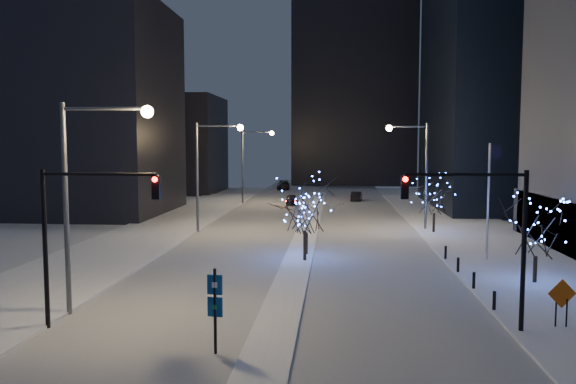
# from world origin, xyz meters

# --- Properties ---
(ground) EXTENTS (160.00, 160.00, 0.00)m
(ground) POSITION_xyz_m (0.00, 0.00, 0.00)
(ground) COLOR silver
(ground) RESTS_ON ground
(road) EXTENTS (20.00, 130.00, 0.02)m
(road) POSITION_xyz_m (0.00, 35.00, 0.01)
(road) COLOR #ACB0BB
(road) RESTS_ON ground
(median) EXTENTS (2.00, 80.00, 0.15)m
(median) POSITION_xyz_m (0.00, 30.00, 0.07)
(median) COLOR white
(median) RESTS_ON ground
(east_sidewalk) EXTENTS (10.00, 90.00, 0.15)m
(east_sidewalk) POSITION_xyz_m (15.00, 20.00, 0.07)
(east_sidewalk) COLOR white
(east_sidewalk) RESTS_ON ground
(west_sidewalk) EXTENTS (8.00, 90.00, 0.15)m
(west_sidewalk) POSITION_xyz_m (-14.00, 20.00, 0.07)
(west_sidewalk) COLOR white
(west_sidewalk) RESTS_ON ground
(filler_west_near) EXTENTS (22.00, 18.00, 24.00)m
(filler_west_near) POSITION_xyz_m (-28.00, 40.00, 12.00)
(filler_west_near) COLOR black
(filler_west_near) RESTS_ON ground
(filler_west_far) EXTENTS (18.00, 16.00, 16.00)m
(filler_west_far) POSITION_xyz_m (-26.00, 70.00, 8.00)
(filler_west_far) COLOR black
(filler_west_far) RESTS_ON ground
(horizon_block) EXTENTS (24.00, 14.00, 42.00)m
(horizon_block) POSITION_xyz_m (6.00, 92.00, 21.00)
(horizon_block) COLOR black
(horizon_block) RESTS_ON ground
(street_lamp_w_near) EXTENTS (4.40, 0.56, 10.00)m
(street_lamp_w_near) POSITION_xyz_m (-8.94, 2.00, 6.50)
(street_lamp_w_near) COLOR #595E66
(street_lamp_w_near) RESTS_ON ground
(street_lamp_w_mid) EXTENTS (4.40, 0.56, 10.00)m
(street_lamp_w_mid) POSITION_xyz_m (-8.94, 27.00, 6.50)
(street_lamp_w_mid) COLOR #595E66
(street_lamp_w_mid) RESTS_ON ground
(street_lamp_w_far) EXTENTS (4.40, 0.56, 10.00)m
(street_lamp_w_far) POSITION_xyz_m (-8.94, 52.00, 6.50)
(street_lamp_w_far) COLOR #595E66
(street_lamp_w_far) RESTS_ON ground
(street_lamp_east) EXTENTS (3.90, 0.56, 10.00)m
(street_lamp_east) POSITION_xyz_m (10.08, 30.00, 6.45)
(street_lamp_east) COLOR #595E66
(street_lamp_east) RESTS_ON ground
(traffic_signal_west) EXTENTS (5.26, 0.43, 7.00)m
(traffic_signal_west) POSITION_xyz_m (-8.44, -0.00, 4.76)
(traffic_signal_west) COLOR black
(traffic_signal_west) RESTS_ON ground
(traffic_signal_east) EXTENTS (5.26, 0.43, 7.00)m
(traffic_signal_east) POSITION_xyz_m (8.94, 1.00, 4.76)
(traffic_signal_east) COLOR black
(traffic_signal_east) RESTS_ON ground
(flagpoles) EXTENTS (1.35, 2.60, 8.00)m
(flagpoles) POSITION_xyz_m (13.37, 17.25, 4.80)
(flagpoles) COLOR silver
(flagpoles) RESTS_ON east_sidewalk
(bollards) EXTENTS (0.16, 12.16, 0.90)m
(bollards) POSITION_xyz_m (10.20, 10.00, 0.60)
(bollards) COLOR black
(bollards) RESTS_ON east_sidewalk
(car_near) EXTENTS (2.06, 4.22, 1.39)m
(car_near) POSITION_xyz_m (-3.22, 50.86, 0.69)
(car_near) COLOR black
(car_near) RESTS_ON ground
(car_mid) EXTENTS (1.84, 4.14, 1.32)m
(car_mid) POSITION_xyz_m (5.58, 57.36, 0.66)
(car_mid) COLOR black
(car_mid) RESTS_ON ground
(car_far) EXTENTS (2.47, 5.45, 1.55)m
(car_far) POSITION_xyz_m (-6.67, 75.92, 0.77)
(car_far) COLOR #222227
(car_far) RESTS_ON ground
(holiday_tree_median_near) EXTENTS (5.66, 5.66, 5.82)m
(holiday_tree_median_near) POSITION_xyz_m (0.50, 14.74, 3.90)
(holiday_tree_median_near) COLOR black
(holiday_tree_median_near) RESTS_ON median
(holiday_tree_median_far) EXTENTS (4.21, 4.21, 4.32)m
(holiday_tree_median_far) POSITION_xyz_m (0.50, 16.97, 2.96)
(holiday_tree_median_far) COLOR black
(holiday_tree_median_far) RESTS_ON median
(holiday_tree_plaza_near) EXTENTS (4.64, 4.64, 4.86)m
(holiday_tree_plaza_near) POSITION_xyz_m (14.05, 9.75, 3.18)
(holiday_tree_plaza_near) COLOR black
(holiday_tree_plaza_near) RESTS_ON east_sidewalk
(holiday_tree_plaza_far) EXTENTS (4.54, 4.54, 5.26)m
(holiday_tree_plaza_far) POSITION_xyz_m (11.46, 28.12, 3.47)
(holiday_tree_plaza_far) COLOR black
(holiday_tree_plaza_far) RESTS_ON east_sidewalk
(wayfinding_sign) EXTENTS (0.60, 0.17, 3.35)m
(wayfinding_sign) POSITION_xyz_m (-2.00, -2.39, 2.06)
(wayfinding_sign) COLOR black
(wayfinding_sign) RESTS_ON ground
(construction_sign) EXTENTS (1.27, 0.24, 2.11)m
(construction_sign) POSITION_xyz_m (12.39, 1.65, 1.42)
(construction_sign) COLOR black
(construction_sign) RESTS_ON east_sidewalk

